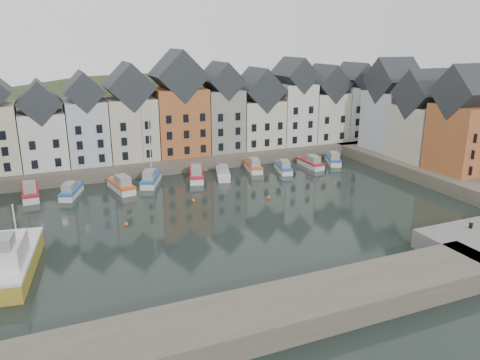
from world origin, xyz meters
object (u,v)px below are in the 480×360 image
large_vessel (13,261)px  mooring_bollard (471,225)px  boat_d (151,179)px  boat_a (30,192)px

large_vessel → mooring_bollard: 46.32m
boat_d → large_vessel: (-18.25, -23.48, 0.67)m
mooring_bollard → boat_a: bearing=140.6°
boat_a → mooring_bollard: 56.23m
boat_a → boat_d: 16.90m
large_vessel → mooring_bollard: size_ratio=22.97×
boat_d → mooring_bollard: 44.23m
boat_a → large_vessel: size_ratio=0.55×
boat_d → mooring_bollard: bearing=-29.3°
boat_a → boat_d: bearing=-2.1°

